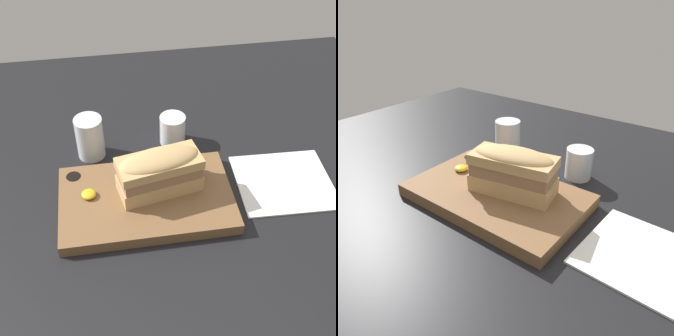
{
  "view_description": "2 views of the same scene",
  "coord_description": "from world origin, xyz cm",
  "views": [
    {
      "loc": [
        -3.66,
        -69.96,
        74.53
      ],
      "look_at": [
        7.17,
        -1.74,
        10.03
      ],
      "focal_mm": 50.0,
      "sensor_mm": 36.0,
      "label": 1
    },
    {
      "loc": [
        39.07,
        -47.55,
        39.94
      ],
      "look_at": [
        3.57,
        -1.8,
        9.38
      ],
      "focal_mm": 35.0,
      "sensor_mm": 36.0,
      "label": 2
    }
  ],
  "objects": [
    {
      "name": "mustard_dollop",
      "position": [
        -9.32,
        -1.86,
        5.21
      ],
      "size": [
        3.02,
        3.02,
        1.21
      ],
      "color": "gold",
      "rests_on": "serving_board"
    },
    {
      "name": "water_glass",
      "position": [
        -8.31,
        14.23,
        6.41
      ],
      "size": [
        6.36,
        6.36,
        10.16
      ],
      "color": "silver",
      "rests_on": "dining_table"
    },
    {
      "name": "wine_glass",
      "position": [
        11.08,
        16.01,
        5.26
      ],
      "size": [
        6.11,
        6.11,
        7.2
      ],
      "color": "silver",
      "rests_on": "dining_table"
    },
    {
      "name": "serving_board",
      "position": [
        2.23,
        -3.41,
        3.31
      ],
      "size": [
        35.75,
        22.22,
        2.67
      ],
      "color": "brown",
      "rests_on": "dining_table"
    },
    {
      "name": "napkin",
      "position": [
        32.94,
        -1.91,
        2.2
      ],
      "size": [
        21.34,
        19.49,
        0.4
      ],
      "rotation": [
        0.0,
        0.0,
        -0.04
      ],
      "color": "white",
      "rests_on": "dining_table"
    },
    {
      "name": "dining_table",
      "position": [
        0.0,
        0.0,
        1.0
      ],
      "size": [
        143.76,
        120.33,
        2.0
      ],
      "color": "black",
      "rests_on": "ground"
    },
    {
      "name": "sandwich",
      "position": [
        5.38,
        -1.88,
        9.71
      ],
      "size": [
        18.03,
        10.54,
        9.5
      ],
      "rotation": [
        0.0,
        0.0,
        0.2
      ],
      "color": "tan",
      "rests_on": "serving_board"
    }
  ]
}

